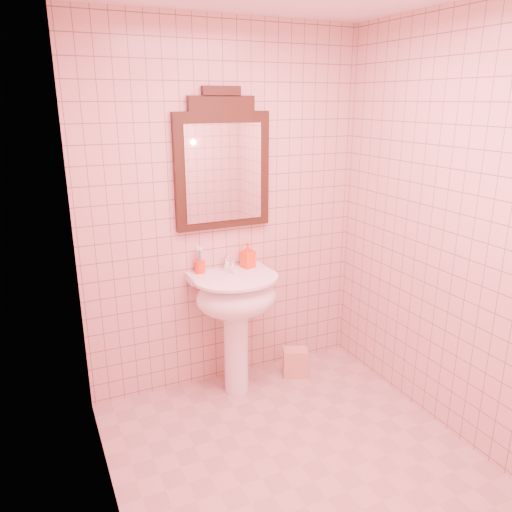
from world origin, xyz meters
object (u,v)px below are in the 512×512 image
soap_dispenser (248,255)px  pedestal_sink (236,305)px  mirror (223,165)px  towel (295,362)px  toothbrush_cup (200,266)px

soap_dispenser → pedestal_sink: bearing=-153.8°
mirror → towel: bearing=-23.6°
toothbrush_cup → towel: size_ratio=0.76×
mirror → pedestal_sink: bearing=-90.0°
toothbrush_cup → pedestal_sink: bearing=-42.2°
mirror → toothbrush_cup: size_ratio=5.57×
pedestal_sink → towel: bearing=-0.6°
soap_dispenser → towel: bearing=-41.5°
mirror → toothbrush_cup: mirror is taller
pedestal_sink → soap_dispenser: bearing=43.1°
pedestal_sink → mirror: mirror is taller
mirror → soap_dispenser: size_ratio=5.10×
mirror → soap_dispenser: (0.15, -0.06, -0.63)m
toothbrush_cup → soap_dispenser: bearing=-5.3°
pedestal_sink → towel: 0.73m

